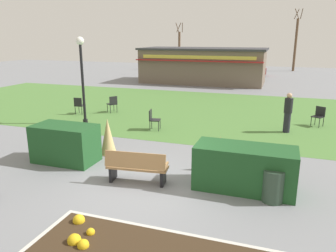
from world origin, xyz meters
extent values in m
plane|color=slate|center=(0.00, 0.00, 0.00)|extent=(80.00, 80.00, 0.00)
cube|color=#4C7A38|center=(0.00, 9.76, 0.00)|extent=(36.00, 12.00, 0.01)
sphere|color=gold|center=(0.00, -3.10, 0.19)|extent=(0.22, 0.22, 0.22)
sphere|color=gold|center=(-0.10, -2.69, 0.19)|extent=(0.17, 0.17, 0.17)
sphere|color=gold|center=(-0.24, -3.03, 0.19)|extent=(0.27, 0.27, 0.27)
sphere|color=gold|center=(-0.57, -2.38, 0.19)|extent=(0.25, 0.25, 0.25)
cube|color=#9E7547|center=(-0.33, 0.14, 0.45)|extent=(1.74, 0.68, 0.06)
cube|color=#9E7547|center=(-0.31, -0.08, 0.73)|extent=(1.70, 0.32, 0.44)
cube|color=black|center=(-1.06, 0.06, 0.23)|extent=(0.13, 0.45, 0.45)
cube|color=black|center=(0.39, 0.23, 0.23)|extent=(0.13, 0.45, 0.45)
cube|color=#9E7547|center=(-1.14, 0.05, 0.57)|extent=(0.11, 0.44, 0.06)
cube|color=#9E7547|center=(0.47, 0.23, 0.57)|extent=(0.11, 0.44, 0.06)
cube|color=#1E4C23|center=(-3.19, 0.85, 0.61)|extent=(2.01, 1.10, 1.22)
cube|color=#1E4C23|center=(2.51, 0.68, 0.59)|extent=(2.61, 1.10, 1.18)
cone|color=tan|center=(-2.23, 1.91, 0.63)|extent=(0.54, 0.54, 1.27)
cone|color=tan|center=(1.66, 1.76, 0.54)|extent=(0.51, 0.51, 1.07)
cylinder|color=black|center=(-5.30, 5.27, 0.10)|extent=(0.22, 0.22, 0.20)
cylinder|color=black|center=(-5.30, 5.27, 1.80)|extent=(0.12, 0.12, 3.61)
sphere|color=white|center=(-5.30, 5.27, 3.77)|extent=(0.36, 0.36, 0.36)
cylinder|color=#2D4233|center=(3.27, 0.20, 0.41)|extent=(0.52, 0.52, 0.83)
cube|color=#6B5B4C|center=(-3.35, 21.02, 1.42)|extent=(10.39, 4.62, 2.84)
cube|color=#333338|center=(-3.35, 21.02, 2.92)|extent=(10.69, 4.92, 0.16)
cube|color=maroon|center=(-3.35, 18.54, 2.04)|extent=(10.49, 0.36, 0.08)
cube|color=#D8CC4C|center=(-3.35, 18.70, 2.33)|extent=(9.35, 0.04, 0.28)
cube|color=black|center=(-6.65, 6.91, 0.45)|extent=(0.47, 0.47, 0.04)
cube|color=black|center=(-6.64, 6.71, 0.67)|extent=(0.44, 0.07, 0.44)
cylinder|color=black|center=(-6.48, 7.12, 0.23)|extent=(0.03, 0.03, 0.45)
cylinder|color=black|center=(-6.86, 7.09, 0.23)|extent=(0.03, 0.03, 0.45)
cylinder|color=black|center=(-6.45, 6.74, 0.23)|extent=(0.03, 0.03, 0.45)
cylinder|color=black|center=(-6.83, 6.71, 0.23)|extent=(0.03, 0.03, 0.45)
cube|color=black|center=(-5.25, 7.80, 0.45)|extent=(0.62, 0.62, 0.04)
cube|color=black|center=(-5.09, 7.68, 0.67)|extent=(0.30, 0.38, 0.44)
cylinder|color=black|center=(-5.29, 8.07, 0.23)|extent=(0.03, 0.03, 0.45)
cylinder|color=black|center=(-5.52, 7.77, 0.23)|extent=(0.03, 0.03, 0.45)
cylinder|color=black|center=(-4.99, 7.84, 0.23)|extent=(0.03, 0.03, 0.45)
cylinder|color=black|center=(-5.21, 7.54, 0.23)|extent=(0.03, 0.03, 0.45)
cube|color=black|center=(-1.80, 5.29, 0.45)|extent=(0.51, 0.51, 0.04)
cube|color=black|center=(-2.00, 5.25, 0.67)|extent=(0.11, 0.44, 0.44)
cylinder|color=black|center=(-1.58, 5.13, 0.23)|extent=(0.03, 0.03, 0.45)
cylinder|color=black|center=(-1.65, 5.50, 0.23)|extent=(0.03, 0.03, 0.45)
cylinder|color=black|center=(-1.96, 5.07, 0.23)|extent=(0.03, 0.03, 0.45)
cylinder|color=black|center=(-2.02, 5.44, 0.23)|extent=(0.03, 0.03, 0.45)
cube|color=black|center=(4.94, 8.24, 0.45)|extent=(0.60, 0.60, 0.04)
cube|color=black|center=(5.04, 8.41, 0.67)|extent=(0.40, 0.26, 0.44)
cylinder|color=black|center=(4.68, 8.17, 0.23)|extent=(0.03, 0.03, 0.45)
cylinder|color=black|center=(5.00, 7.97, 0.23)|extent=(0.03, 0.03, 0.45)
cylinder|color=black|center=(4.88, 8.50, 0.23)|extent=(0.03, 0.03, 0.45)
cylinder|color=black|center=(5.20, 8.30, 0.23)|extent=(0.03, 0.03, 0.45)
cylinder|color=#23232D|center=(3.61, 6.77, 0.42)|extent=(0.28, 0.28, 0.85)
cylinder|color=black|center=(3.61, 6.77, 1.16)|extent=(0.34, 0.34, 0.62)
sphere|color=tan|center=(3.61, 6.77, 1.58)|extent=(0.22, 0.22, 0.22)
cube|color=#B7BABF|center=(-5.64, 27.74, 0.55)|extent=(4.23, 1.88, 0.60)
cube|color=black|center=(-5.79, 27.74, 0.98)|extent=(2.34, 1.63, 0.44)
cylinder|color=black|center=(-4.32, 28.63, 0.32)|extent=(0.64, 0.23, 0.64)
cylinder|color=black|center=(-4.35, 26.79, 0.32)|extent=(0.64, 0.23, 0.64)
cylinder|color=black|center=(-6.92, 28.68, 0.32)|extent=(0.64, 0.23, 0.64)
cylinder|color=black|center=(-6.95, 26.84, 0.32)|extent=(0.64, 0.23, 0.64)
cube|color=maroon|center=(-0.42, 27.74, 0.55)|extent=(4.33, 2.14, 0.60)
cube|color=black|center=(-0.57, 27.72, 0.98)|extent=(2.43, 1.77, 0.44)
cylinder|color=black|center=(0.80, 28.76, 0.32)|extent=(0.66, 0.27, 0.64)
cylinder|color=black|center=(0.95, 26.93, 0.32)|extent=(0.66, 0.27, 0.64)
cylinder|color=black|center=(-1.79, 28.55, 0.32)|extent=(0.66, 0.27, 0.64)
cylinder|color=black|center=(-1.64, 26.71, 0.32)|extent=(0.66, 0.27, 0.64)
cylinder|color=brown|center=(4.46, 34.37, 2.97)|extent=(0.28, 0.28, 5.93)
cylinder|color=brown|center=(4.79, 34.47, 6.43)|extent=(0.25, 0.58, 1.12)
cylinder|color=brown|center=(4.28, 34.67, 6.43)|extent=(0.54, 0.36, 1.12)
cylinder|color=brown|center=(4.29, 34.06, 6.43)|extent=(0.54, 0.35, 1.12)
cylinder|color=brown|center=(-8.96, 32.14, 2.25)|extent=(0.28, 0.28, 4.50)
cylinder|color=brown|center=(-8.62, 32.24, 5.00)|extent=(0.25, 0.58, 1.12)
cylinder|color=brown|center=(-9.14, 32.44, 5.00)|extent=(0.54, 0.36, 1.12)
cylinder|color=brown|center=(-9.13, 31.84, 5.00)|extent=(0.54, 0.35, 1.12)
camera|label=1|loc=(3.23, -7.63, 3.95)|focal=35.24mm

